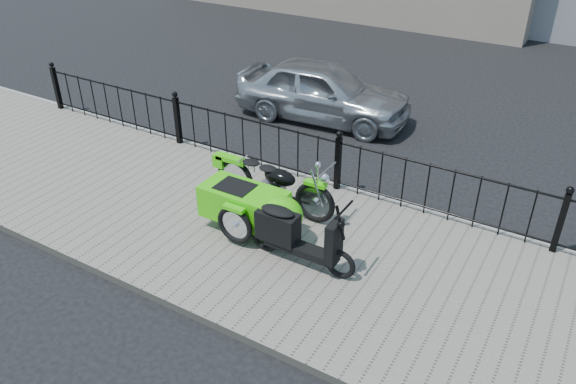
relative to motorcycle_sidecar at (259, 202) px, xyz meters
The scene contains 8 objects.
ground 0.86m from the motorcycle_sidecar, 41.37° to the left, with size 120.00×120.00×0.00m, color black.
sidewalk 0.71m from the motorcycle_sidecar, 11.08° to the right, with size 30.00×3.80×0.12m, color slate.
curb 1.98m from the motorcycle_sidecar, 75.90° to the left, with size 30.00×0.10×0.12m, color gray.
iron_fence 1.77m from the motorcycle_sidecar, 74.79° to the left, with size 14.11×0.11×1.08m.
motorcycle_sidecar is the anchor object (origin of this frame).
scooter 0.95m from the motorcycle_sidecar, 25.92° to the right, with size 1.65×0.48×1.12m.
spare_tire 0.21m from the motorcycle_sidecar, 34.85° to the left, with size 0.63×0.63×0.09m, color black.
sedan_car 4.65m from the motorcycle_sidecar, 105.82° to the left, with size 1.54×3.83×1.31m, color #B1B4B9.
Camera 1 is at (3.55, -6.31, 5.05)m, focal length 35.00 mm.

